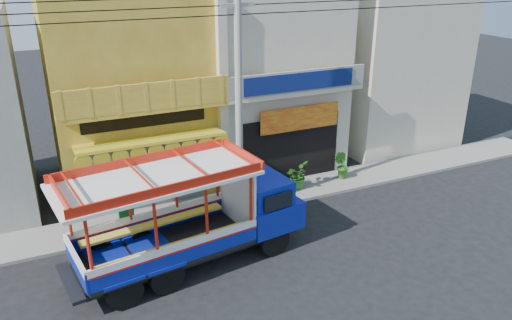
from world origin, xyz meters
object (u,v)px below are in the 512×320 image
at_px(utility_pole, 242,82).
at_px(potted_plant_a, 297,176).
at_px(songthaew_truck, 204,212).
at_px(potted_plant_b, 342,166).
at_px(green_sign, 127,215).

bearing_deg(utility_pole, potted_plant_a, 15.33).
distance_m(songthaew_truck, potted_plant_a, 6.13).
relative_size(potted_plant_a, potted_plant_b, 0.96).
bearing_deg(green_sign, potted_plant_a, 1.15).
distance_m(songthaew_truck, potted_plant_b, 8.14).
relative_size(songthaew_truck, green_sign, 8.76).
bearing_deg(songthaew_truck, potted_plant_a, 32.25).
height_order(utility_pole, green_sign, utility_pole).
xyz_separation_m(utility_pole, songthaew_truck, (-2.40, -2.48, -3.35)).
distance_m(utility_pole, green_sign, 6.29).
bearing_deg(potted_plant_b, utility_pole, 60.49).
xyz_separation_m(utility_pole, green_sign, (-4.32, 0.60, -4.54)).
height_order(green_sign, potted_plant_b, potted_plant_b).
bearing_deg(green_sign, utility_pole, -7.97).
xyz_separation_m(songthaew_truck, potted_plant_a, (5.12, 3.23, -1.02)).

